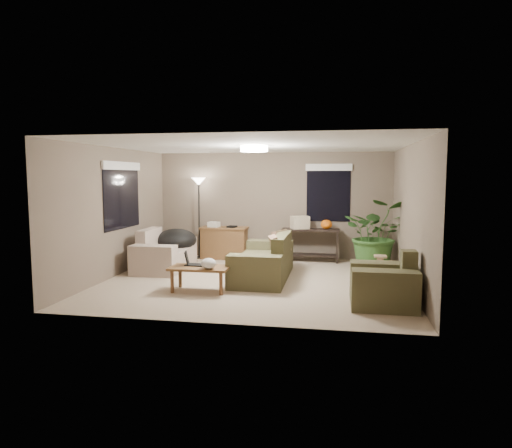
% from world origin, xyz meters
% --- Properties ---
extents(room_shell, '(5.50, 5.50, 5.50)m').
position_xyz_m(room_shell, '(0.00, 0.00, 1.25)').
color(room_shell, tan).
rests_on(room_shell, ground).
extents(main_sofa, '(0.95, 2.20, 0.85)m').
position_xyz_m(main_sofa, '(0.16, 0.30, 0.29)').
color(main_sofa, brown).
rests_on(main_sofa, ground).
extents(throw_pillows, '(0.38, 1.40, 0.47)m').
position_xyz_m(throw_pillows, '(0.42, 0.30, 0.65)').
color(throw_pillows, '#8C7251').
rests_on(throw_pillows, main_sofa).
extents(loveseat, '(0.90, 1.60, 0.85)m').
position_xyz_m(loveseat, '(-2.07, 0.73, 0.30)').
color(loveseat, '#BDB2A1').
rests_on(loveseat, ground).
extents(armchair, '(0.95, 1.00, 0.85)m').
position_xyz_m(armchair, '(2.21, -1.23, 0.30)').
color(armchair, '#49462B').
rests_on(armchair, ground).
extents(coffee_table, '(1.00, 0.55, 0.42)m').
position_xyz_m(coffee_table, '(-0.78, -0.88, 0.36)').
color(coffee_table, brown).
rests_on(coffee_table, ground).
extents(laptop, '(0.39, 0.26, 0.24)m').
position_xyz_m(laptop, '(-0.95, -0.78, 0.48)').
color(laptop, black).
rests_on(laptop, coffee_table).
extents(plastic_bag, '(0.32, 0.30, 0.18)m').
position_xyz_m(plastic_bag, '(-0.58, -1.03, 0.51)').
color(plastic_bag, white).
rests_on(plastic_bag, coffee_table).
extents(desk, '(1.10, 0.50, 0.75)m').
position_xyz_m(desk, '(-1.11, 2.19, 0.38)').
color(desk, brown).
rests_on(desk, ground).
extents(desk_papers, '(0.71, 0.30, 0.12)m').
position_xyz_m(desk_papers, '(-1.27, 2.18, 0.80)').
color(desk_papers, silver).
rests_on(desk_papers, desk).
extents(console_table, '(1.30, 0.40, 0.75)m').
position_xyz_m(console_table, '(0.92, 2.19, 0.44)').
color(console_table, black).
rests_on(console_table, ground).
extents(pumpkin, '(0.34, 0.34, 0.21)m').
position_xyz_m(pumpkin, '(1.27, 2.19, 0.86)').
color(pumpkin, orange).
rests_on(pumpkin, console_table).
extents(cardboard_box, '(0.47, 0.42, 0.29)m').
position_xyz_m(cardboard_box, '(0.67, 2.19, 0.89)').
color(cardboard_box, beige).
rests_on(cardboard_box, console_table).
extents(papasan_chair, '(0.97, 0.97, 0.80)m').
position_xyz_m(papasan_chair, '(-1.98, 1.28, 0.47)').
color(papasan_chair, black).
rests_on(papasan_chair, ground).
extents(floor_lamp, '(0.32, 0.32, 1.91)m').
position_xyz_m(floor_lamp, '(-1.72, 2.18, 1.60)').
color(floor_lamp, black).
rests_on(floor_lamp, ground).
extents(ceiling_fixture, '(0.50, 0.50, 0.10)m').
position_xyz_m(ceiling_fixture, '(0.00, 0.00, 2.44)').
color(ceiling_fixture, white).
rests_on(ceiling_fixture, room_shell).
extents(houseplant, '(1.34, 1.48, 1.16)m').
position_xyz_m(houseplant, '(2.32, 1.58, 0.58)').
color(houseplant, '#2D5923').
rests_on(houseplant, ground).
extents(cat_scratching_post, '(0.32, 0.32, 0.50)m').
position_xyz_m(cat_scratching_post, '(2.30, 0.31, 0.21)').
color(cat_scratching_post, tan).
rests_on(cat_scratching_post, ground).
extents(window_left, '(0.05, 1.56, 1.33)m').
position_xyz_m(window_left, '(-2.73, 0.30, 1.78)').
color(window_left, black).
rests_on(window_left, room_shell).
extents(window_back, '(1.06, 0.05, 1.33)m').
position_xyz_m(window_back, '(1.30, 2.48, 1.79)').
color(window_back, black).
rests_on(window_back, room_shell).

